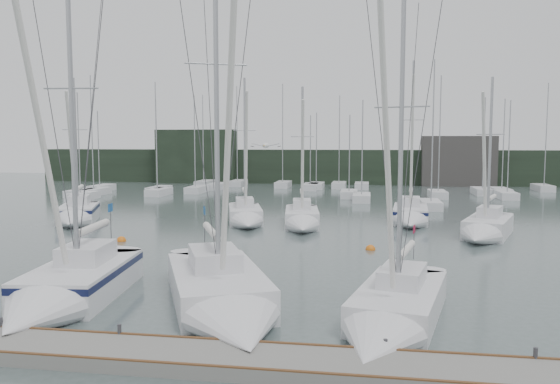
% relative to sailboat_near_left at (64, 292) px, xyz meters
% --- Properties ---
extents(ground, '(160.00, 160.00, 0.00)m').
position_rel_sailboat_near_left_xyz_m(ground, '(5.80, 0.75, -0.63)').
color(ground, '#475755').
rests_on(ground, ground).
extents(dock, '(24.00, 2.00, 0.40)m').
position_rel_sailboat_near_left_xyz_m(dock, '(5.80, -4.25, -0.43)').
color(dock, slate).
rests_on(dock, ground).
extents(far_treeline, '(90.00, 4.00, 5.00)m').
position_rel_sailboat_near_left_xyz_m(far_treeline, '(5.80, 62.75, 1.87)').
color(far_treeline, black).
rests_on(far_treeline, ground).
extents(far_building_left, '(12.00, 3.00, 8.00)m').
position_rel_sailboat_near_left_xyz_m(far_building_left, '(-14.20, 60.75, 3.37)').
color(far_building_left, black).
rests_on(far_building_left, ground).
extents(far_building_right, '(10.00, 3.00, 7.00)m').
position_rel_sailboat_near_left_xyz_m(far_building_right, '(23.80, 60.75, 2.87)').
color(far_building_right, '#3B3836').
rests_on(far_building_right, ground).
extents(mast_forest, '(56.80, 27.37, 13.99)m').
position_rel_sailboat_near_left_xyz_m(mast_forest, '(2.18, 46.78, -0.15)').
color(mast_forest, silver).
rests_on(mast_forest, ground).
extents(sailboat_near_left, '(4.14, 9.85, 14.07)m').
position_rel_sailboat_near_left_xyz_m(sailboat_near_left, '(0.00, 0.00, 0.00)').
color(sailboat_near_left, silver).
rests_on(sailboat_near_left, ground).
extents(sailboat_near_center, '(7.18, 10.74, 15.57)m').
position_rel_sailboat_near_left_xyz_m(sailboat_near_center, '(6.34, -0.24, -0.05)').
color(sailboat_near_center, silver).
rests_on(sailboat_near_center, ground).
extents(sailboat_near_right, '(4.55, 9.15, 12.62)m').
position_rel_sailboat_near_left_xyz_m(sailboat_near_right, '(12.04, -0.75, -0.13)').
color(sailboat_near_right, silver).
rests_on(sailboat_near_right, ground).
extents(sailboat_mid_a, '(5.19, 7.96, 11.93)m').
position_rel_sailboat_near_left_xyz_m(sailboat_mid_a, '(-10.65, 19.69, 0.01)').
color(sailboat_mid_a, silver).
rests_on(sailboat_mid_a, ground).
extents(sailboat_mid_b, '(4.43, 8.23, 11.83)m').
position_rel_sailboat_near_left_xyz_m(sailboat_mid_b, '(2.26, 21.24, -0.07)').
color(sailboat_mid_b, silver).
rests_on(sailboat_mid_b, ground).
extents(sailboat_mid_c, '(3.40, 8.03, 10.97)m').
position_rel_sailboat_near_left_xyz_m(sailboat_mid_c, '(6.64, 20.20, -0.06)').
color(sailboat_mid_c, silver).
rests_on(sailboat_mid_c, ground).
extents(sailboat_mid_d, '(3.19, 8.33, 13.21)m').
position_rel_sailboat_near_left_xyz_m(sailboat_mid_d, '(14.52, 23.54, -0.03)').
color(sailboat_mid_d, silver).
rests_on(sailboat_mid_d, ground).
extents(sailboat_mid_e, '(5.06, 8.15, 11.20)m').
position_rel_sailboat_near_left_xyz_m(sailboat_mid_e, '(18.72, 17.71, -0.06)').
color(sailboat_mid_e, silver).
rests_on(sailboat_mid_e, ground).
extents(buoy_b, '(0.58, 0.58, 0.58)m').
position_rel_sailboat_near_left_xyz_m(buoy_b, '(11.48, 13.10, -0.63)').
color(buoy_b, '#D26312').
rests_on(buoy_b, ground).
extents(buoy_c, '(0.61, 0.61, 0.61)m').
position_rel_sailboat_near_left_xyz_m(buoy_c, '(-4.02, 13.37, -0.63)').
color(buoy_c, '#D26312').
rests_on(buoy_c, ground).
extents(seagull, '(1.03, 0.46, 0.20)m').
position_rel_sailboat_near_left_xyz_m(seagull, '(7.58, 0.94, 5.49)').
color(seagull, white).
rests_on(seagull, ground).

